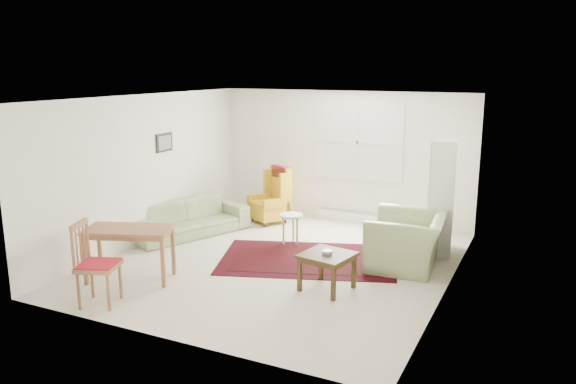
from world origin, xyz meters
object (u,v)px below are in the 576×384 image
at_px(sofa, 189,212).
at_px(stool, 291,229).
at_px(cabinet, 442,196).
at_px(desk_chair, 98,264).
at_px(desk, 130,254).
at_px(armchair, 407,236).
at_px(coffee_table, 327,272).
at_px(wingback_chair, 269,195).

relative_size(sofa, stool, 4.06).
bearing_deg(cabinet, desk_chair, -139.58).
xyz_separation_m(sofa, stool, (1.86, 0.32, -0.17)).
distance_m(sofa, desk, 2.20).
xyz_separation_m(armchair, stool, (-2.03, 0.26, -0.22)).
distance_m(cabinet, desk, 4.87).
height_order(armchair, stool, armchair).
bearing_deg(coffee_table, stool, 128.71).
distance_m(armchair, stool, 2.05).
bearing_deg(desk_chair, wingback_chair, -22.45).
distance_m(armchair, wingback_chair, 3.24).
distance_m(sofa, stool, 1.89).
bearing_deg(wingback_chair, cabinet, 24.37).
bearing_deg(armchair, cabinet, 156.35).
distance_m(wingback_chair, desk, 3.49).
height_order(sofa, desk, sofa).
bearing_deg(desk_chair, armchair, -66.41).
distance_m(coffee_table, desk, 2.77).
distance_m(coffee_table, desk_chair, 2.94).
bearing_deg(armchair, stool, -102.37).
relative_size(cabinet, desk_chair, 1.71).
bearing_deg(desk, wingback_chair, 83.66).
bearing_deg(stool, desk, -118.63).
relative_size(coffee_table, desk, 0.53).
xyz_separation_m(sofa, cabinet, (4.20, 1.00, 0.49)).
bearing_deg(sofa, wingback_chair, -11.95).
bearing_deg(coffee_table, wingback_chair, 130.61).
bearing_deg(armchair, sofa, -94.26).
height_order(armchair, cabinet, cabinet).
bearing_deg(desk, stool, 61.37).
height_order(wingback_chair, stool, wingback_chair).
height_order(wingback_chair, desk_chair, wingback_chair).
bearing_deg(stool, wingback_chair, 133.42).
xyz_separation_m(wingback_chair, stool, (0.96, -1.01, -0.28)).
height_order(sofa, armchair, armchair).
bearing_deg(armchair, desk_chair, -51.23).
relative_size(stool, desk, 0.44).
xyz_separation_m(wingback_chair, coffee_table, (2.25, -2.62, -0.29)).
bearing_deg(stool, cabinet, 16.24).
bearing_deg(coffee_table, sofa, 157.66).
distance_m(stool, desk_chair, 3.48).
height_order(wingback_chair, coffee_table, wingback_chair).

